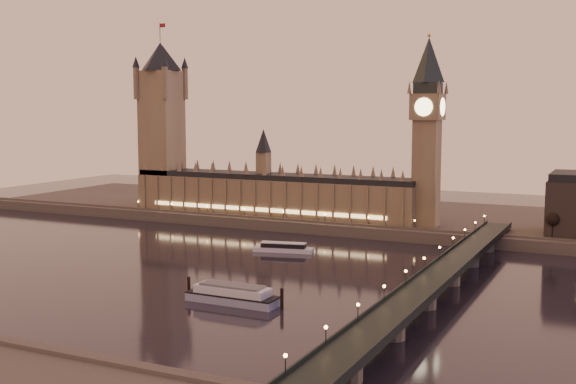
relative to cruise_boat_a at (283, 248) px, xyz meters
name	(u,v)px	position (x,y,z in m)	size (l,w,h in m)	color
ground	(228,272)	(-2.35, -49.57, -2.08)	(700.00, 700.00, 0.00)	black
far_embankment	(406,218)	(27.65, 115.43, 0.92)	(560.00, 130.00, 6.00)	#423D35
palace_of_westminster	(272,189)	(-42.48, 71.43, 19.62)	(180.00, 26.62, 52.00)	brown
victoria_tower	(162,115)	(-122.35, 71.43, 63.70)	(31.68, 31.68, 118.00)	brown
big_ben	(427,120)	(51.64, 71.42, 61.87)	(17.68, 17.68, 104.00)	brown
westminster_bridge	(438,281)	(89.26, -49.57, 3.43)	(13.20, 260.00, 15.30)	black
bare_tree_0	(553,220)	(118.97, 59.43, 13.74)	(6.47, 6.47, 13.15)	black
cruise_boat_a	(283,248)	(0.00, 0.00, 0.00)	(30.26, 12.75, 4.73)	silver
moored_barge	(232,295)	(24.70, -92.33, 1.03)	(40.29, 10.06, 7.38)	#8B94B1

